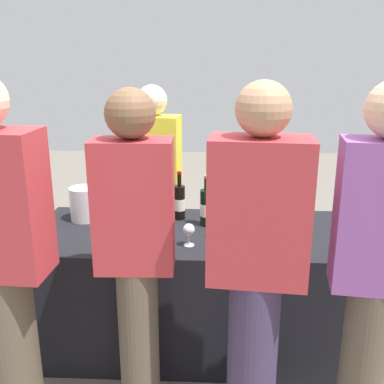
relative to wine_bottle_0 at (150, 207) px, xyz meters
name	(u,v)px	position (x,y,z in m)	size (l,w,h in m)	color
ground_plane	(192,339)	(0.27, -0.09, -0.89)	(12.00, 12.00, 0.00)	slate
tasting_table	(192,287)	(0.27, -0.09, -0.51)	(1.94, 0.82, 0.77)	black
wine_bottle_0	(150,207)	(0.00, 0.00, 0.00)	(0.08, 0.08, 0.33)	black
wine_bottle_1	(180,202)	(0.18, 0.12, -0.01)	(0.07, 0.07, 0.32)	black
wine_bottle_2	(206,207)	(0.35, 0.02, 0.00)	(0.08, 0.08, 0.33)	black
wine_bottle_3	(283,210)	(0.83, 0.02, -0.01)	(0.07, 0.07, 0.30)	black
wine_glass_0	(189,230)	(0.26, -0.31, -0.03)	(0.07, 0.07, 0.13)	silver
wine_glass_1	(218,221)	(0.43, -0.18, -0.02)	(0.07, 0.07, 0.14)	silver
wine_glass_2	(278,225)	(0.77, -0.21, -0.03)	(0.07, 0.07, 0.14)	silver
ice_bucket	(85,204)	(-0.44, 0.08, -0.01)	(0.19, 0.19, 0.22)	silver
server_pouring	(154,186)	(-0.04, 0.53, -0.02)	(0.41, 0.26, 1.60)	#3F3351
guest_0	(0,256)	(-0.55, -0.86, 0.05)	(0.45, 0.27, 1.74)	brown
guest_1	(136,249)	(0.03, -0.72, 0.03)	(0.37, 0.22, 1.67)	brown
guest_2	(257,263)	(0.59, -0.84, 0.03)	(0.45, 0.28, 1.71)	#3F3351
guest_3	(375,265)	(1.08, -0.90, 0.06)	(0.38, 0.24, 1.72)	brown
menu_board	(261,226)	(0.81, 0.96, -0.49)	(0.46, 0.03, 0.80)	white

